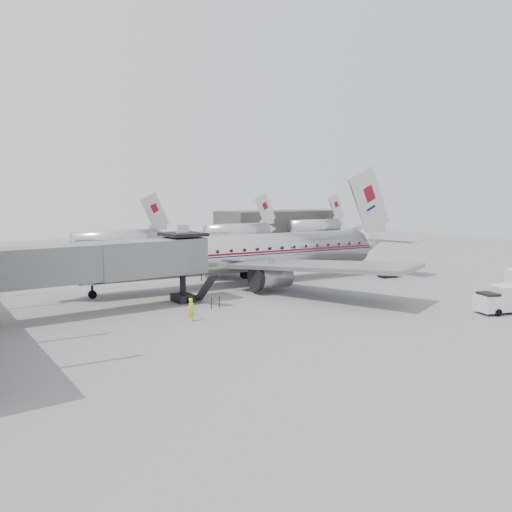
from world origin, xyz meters
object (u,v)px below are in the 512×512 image
at_px(airliner, 246,253).
at_px(service_van, 506,298).
at_px(baggage_cart_navy, 388,270).
at_px(ramp_worker, 191,310).

distance_m(airliner, service_van, 26.13).
bearing_deg(baggage_cart_navy, airliner, 173.20).
xyz_separation_m(airliner, baggage_cart_navy, (16.13, -6.27, -2.52)).
relative_size(service_van, baggage_cart_navy, 2.22).
bearing_deg(ramp_worker, airliner, 20.27).
bearing_deg(ramp_worker, baggage_cart_navy, -11.34).
xyz_separation_m(airliner, service_van, (9.94, -24.07, -2.16)).
xyz_separation_m(airliner, ramp_worker, (-12.84, -11.51, -2.46)).
relative_size(airliner, service_van, 8.03).
relative_size(service_van, ramp_worker, 2.89).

